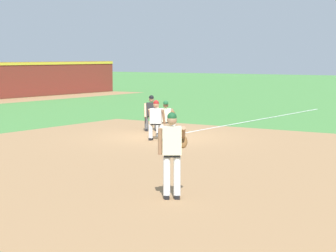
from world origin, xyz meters
The scene contains 9 objects.
ground_plane centered at (0.00, 0.00, 0.00)m, with size 160.00×160.00×0.00m, color #47843D.
infield_dirt_patch centered at (-4.37, -3.12, 0.00)m, with size 18.00×18.00×0.01m, color #9E754C.
foul_line_stripe centered at (7.80, 0.00, 0.01)m, with size 15.60×0.10×0.00m, color white.
first_base_bag centered at (0.00, 0.00, 0.04)m, with size 0.38×0.38×0.09m, color white.
baseball centered at (-2.69, -2.02, 0.04)m, with size 0.07×0.07×0.07m, color white.
pitcher centered at (-8.70, -6.23, 1.06)m, with size 0.85×0.57×1.86m.
first_baseman centered at (0.47, 0.17, 0.73)m, with size 0.80×1.05×1.34m.
baserunner centered at (-0.95, -0.36, 0.79)m, with size 0.58×0.67×1.46m.
umpire centered at (1.38, 1.51, 0.79)m, with size 0.65×0.68×1.46m.
Camera 1 is at (-20.13, -13.83, 3.03)m, focal length 70.00 mm.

